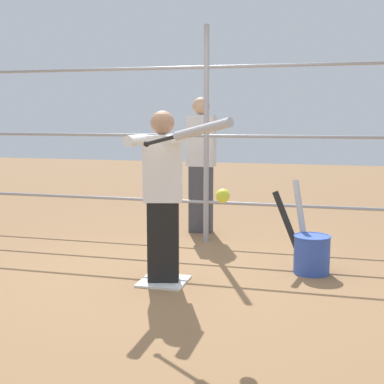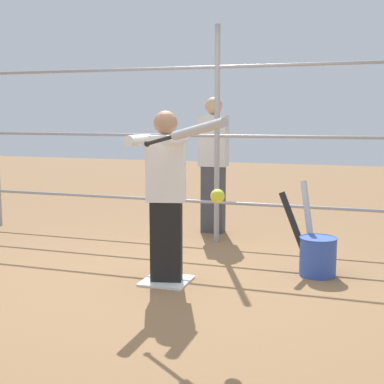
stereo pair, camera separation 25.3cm
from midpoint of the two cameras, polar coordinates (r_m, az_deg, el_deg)
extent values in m
plane|color=olive|center=(4.74, -4.60, -9.60)|extent=(24.00, 24.00, 0.00)
cube|color=white|center=(4.74, -4.60, -9.49)|extent=(0.40, 0.40, 0.02)
cylinder|color=#939399|center=(6.06, 0.33, 6.01)|extent=(0.06, 0.06, 2.44)
cylinder|color=#939399|center=(6.13, 0.33, -1.10)|extent=(5.99, 0.04, 0.04)
cylinder|color=#939399|center=(6.06, 0.33, 6.01)|extent=(5.99, 0.04, 0.04)
cylinder|color=#939399|center=(6.07, 0.34, 13.19)|extent=(5.99, 0.04, 0.04)
cube|color=black|center=(4.65, -4.65, -5.39)|extent=(0.30, 0.23, 0.72)
cube|color=white|center=(4.54, -4.74, 2.48)|extent=(0.36, 0.26, 0.56)
sphere|color=#9E7051|center=(4.52, -4.80, 7.37)|extent=(0.20, 0.20, 0.20)
cylinder|color=white|center=(4.32, -3.71, 5.54)|extent=(0.09, 0.40, 0.09)
cylinder|color=white|center=(4.36, -7.59, 5.50)|extent=(0.09, 0.40, 0.09)
sphere|color=black|center=(4.15, -6.62, 5.12)|extent=(0.05, 0.05, 0.05)
cylinder|color=black|center=(4.01, -5.14, 5.53)|extent=(0.32, 0.22, 0.10)
cylinder|color=#B2B2B7|center=(3.66, -0.92, 6.68)|extent=(0.49, 0.35, 0.17)
sphere|color=yellow|center=(3.56, 1.27, -0.42)|extent=(0.10, 0.10, 0.10)
cylinder|color=#3351B2|center=(5.04, 11.25, -6.59)|extent=(0.33, 0.33, 0.35)
torus|color=#3351B2|center=(5.00, 11.30, -4.65)|extent=(0.34, 0.34, 0.01)
cylinder|color=#B2B2B7|center=(5.20, 10.26, -3.26)|extent=(0.24, 0.38, 0.80)
cylinder|color=black|center=(5.09, 8.98, -3.97)|extent=(0.37, 0.18, 0.71)
cube|color=#3F3F47|center=(6.64, -0.13, -0.79)|extent=(0.28, 0.17, 0.83)
cube|color=silver|center=(6.57, -0.14, 5.47)|extent=(0.34, 0.19, 0.62)
sphere|color=tan|center=(6.56, -0.14, 9.16)|extent=(0.21, 0.21, 0.21)
camera|label=1|loc=(0.13, -91.75, -0.25)|focal=50.00mm
camera|label=2|loc=(0.13, 88.25, 0.25)|focal=50.00mm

